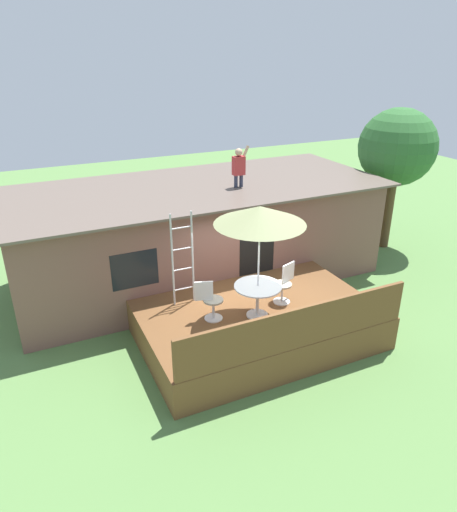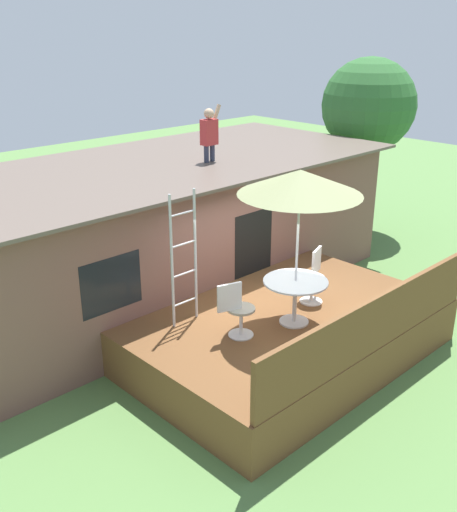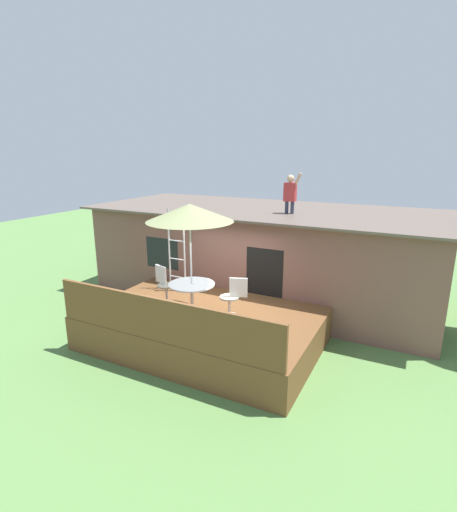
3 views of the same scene
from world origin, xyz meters
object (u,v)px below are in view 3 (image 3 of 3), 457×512
at_px(patio_umbrella, 190,213).
at_px(step_ladder, 177,250).
at_px(patio_table, 192,290).
at_px(person_figure, 291,191).
at_px(patio_chair_left, 164,285).
at_px(patio_chair_right, 233,298).

height_order(patio_umbrella, step_ladder, patio_umbrella).
distance_m(patio_umbrella, step_ladder, 2.17).
height_order(patio_table, step_ladder, step_ladder).
distance_m(person_figure, patio_chair_left, 4.22).
bearing_deg(patio_chair_right, patio_umbrella, -0.00).
xyz_separation_m(patio_umbrella, person_figure, (1.15, 3.29, 0.22)).
bearing_deg(patio_table, patio_chair_left, 162.15).
height_order(patio_umbrella, patio_chair_left, patio_umbrella).
bearing_deg(patio_chair_right, person_figure, -115.52).
height_order(patio_table, person_figure, person_figure).
xyz_separation_m(patio_umbrella, step_ladder, (-1.25, 1.26, -1.25)).
distance_m(patio_table, step_ladder, 1.85).
bearing_deg(patio_chair_right, patio_chair_left, -20.16).
relative_size(patio_umbrella, person_figure, 2.29).
bearing_deg(patio_umbrella, person_figure, 70.69).
bearing_deg(person_figure, patio_chair_left, -125.91).
distance_m(patio_umbrella, patio_chair_right, 2.11).
distance_m(step_ladder, person_figure, 3.47).
relative_size(patio_umbrella, patio_chair_right, 2.76).
xyz_separation_m(patio_chair_left, patio_chair_right, (1.87, -0.00, 0.00)).
bearing_deg(step_ladder, patio_chair_right, -23.89).
bearing_deg(patio_umbrella, patio_chair_left, 162.15).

